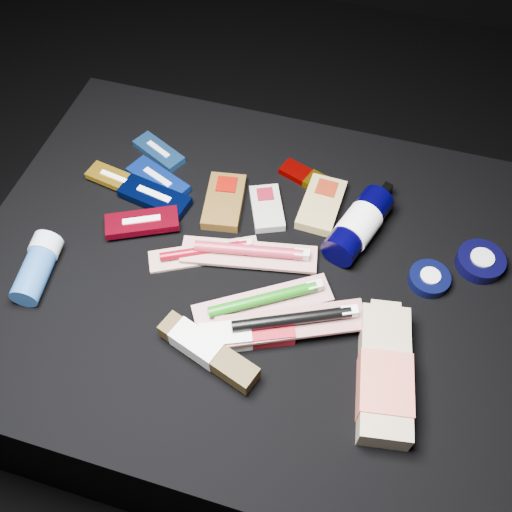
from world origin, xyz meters
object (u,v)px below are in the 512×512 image
(bodywash_bottle, at_px, (384,376))
(toothpaste_carton_red, at_px, (235,336))
(lotion_bottle, at_px, (358,225))
(deodorant_stick, at_px, (37,267))

(bodywash_bottle, relative_size, toothpaste_carton_red, 1.34)
(bodywash_bottle, xyz_separation_m, toothpaste_carton_red, (-0.24, 0.00, -0.01))
(lotion_bottle, relative_size, bodywash_bottle, 0.86)
(lotion_bottle, bearing_deg, toothpaste_carton_red, -100.84)
(bodywash_bottle, height_order, toothpaste_carton_red, bodywash_bottle)
(lotion_bottle, height_order, toothpaste_carton_red, lotion_bottle)
(lotion_bottle, height_order, deodorant_stick, lotion_bottle)
(lotion_bottle, bearing_deg, deodorant_stick, -136.49)
(deodorant_stick, bearing_deg, lotion_bottle, 17.27)
(bodywash_bottle, bearing_deg, deodorant_stick, 168.35)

